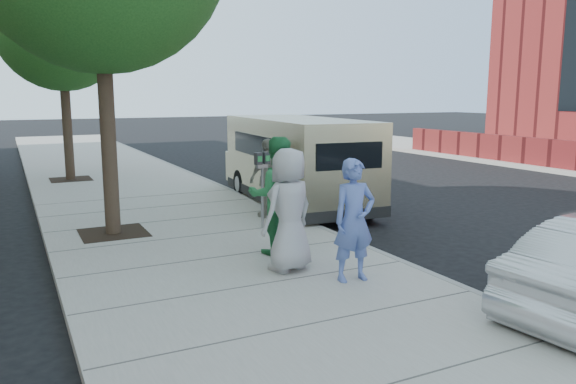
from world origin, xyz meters
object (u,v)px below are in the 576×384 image
at_px(person_officer, 354,220).
at_px(parking_meter, 262,174).
at_px(tree_far, 62,20).
at_px(van, 296,160).
at_px(person_green_shirt, 277,196).
at_px(person_striped_polo, 269,178).
at_px(person_gray_shirt, 289,210).

bearing_deg(person_officer, parking_meter, 91.61).
distance_m(tree_far, parking_meter, 9.62).
height_order(van, person_officer, van).
bearing_deg(person_officer, van, 74.12).
xyz_separation_m(van, person_officer, (-2.06, -5.74, -0.14)).
relative_size(tree_far, van, 1.09).
relative_size(person_green_shirt, person_striped_polo, 1.15).
distance_m(tree_far, person_green_shirt, 11.09).
bearing_deg(person_gray_shirt, parking_meter, -124.11).
height_order(van, person_striped_polo, van).
height_order(tree_far, van, tree_far).
bearing_deg(parking_meter, person_officer, -102.75).
height_order(tree_far, person_green_shirt, tree_far).
relative_size(van, person_striped_polo, 3.57).
bearing_deg(tree_far, person_gray_shirt, -80.25).
relative_size(parking_meter, person_gray_shirt, 0.82).
height_order(person_officer, person_gray_shirt, person_gray_shirt).
bearing_deg(person_officer, person_green_shirt, 106.06).
distance_m(van, person_green_shirt, 4.71).
relative_size(parking_meter, person_striped_polo, 0.89).
xyz_separation_m(tree_far, person_gray_shirt, (1.91, -11.10, -3.82)).
bearing_deg(person_striped_polo, parking_meter, 44.83).
xyz_separation_m(tree_far, van, (4.56, -6.17, -3.74)).
bearing_deg(tree_far, parking_meter, -72.76).
height_order(tree_far, parking_meter, tree_far).
height_order(van, person_green_shirt, van).
bearing_deg(tree_far, person_striped_polo, -67.30).
distance_m(person_green_shirt, person_striped_polo, 2.80).
distance_m(tree_far, van, 8.54).
xyz_separation_m(parking_meter, person_officer, (-0.13, -3.42, -0.22)).
bearing_deg(person_green_shirt, van, -102.17).
xyz_separation_m(person_gray_shirt, person_striped_polo, (1.28, 3.48, -0.07)).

